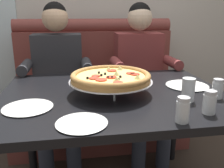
{
  "coord_description": "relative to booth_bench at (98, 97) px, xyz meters",
  "views": [
    {
      "loc": [
        -0.22,
        -1.3,
        1.2
      ],
      "look_at": [
        0.0,
        0.09,
        0.78
      ],
      "focal_mm": 39.27,
      "sensor_mm": 36.0,
      "label": 1
    }
  ],
  "objects": [
    {
      "name": "booth_bench",
      "position": [
        0.0,
        0.0,
        0.0
      ],
      "size": [
        1.56,
        0.78,
        1.13
      ],
      "color": "brown",
      "rests_on": "ground_plane"
    },
    {
      "name": "dining_table",
      "position": [
        0.0,
        -0.96,
        0.27
      ],
      "size": [
        1.26,
        0.98,
        0.76
      ],
      "color": "black",
      "rests_on": "ground_plane"
    },
    {
      "name": "diner_left",
      "position": [
        -0.35,
        -0.27,
        0.31
      ],
      "size": [
        0.54,
        0.64,
        1.27
      ],
      "color": "#2D3342",
      "rests_on": "ground_plane"
    },
    {
      "name": "diner_right",
      "position": [
        0.35,
        -0.27,
        0.31
      ],
      "size": [
        0.54,
        0.64,
        1.27
      ],
      "color": "#2D3342",
      "rests_on": "ground_plane"
    },
    {
      "name": "pizza",
      "position": [
        -0.02,
        -0.97,
        0.45
      ],
      "size": [
        0.46,
        0.46,
        0.13
      ],
      "color": "silver",
      "rests_on": "dining_table"
    },
    {
      "name": "shaker_parmesan",
      "position": [
        0.52,
        -1.13,
        0.4
      ],
      "size": [
        0.05,
        0.05,
        0.1
      ],
      "color": "white",
      "rests_on": "dining_table"
    },
    {
      "name": "shaker_pepper_flakes",
      "position": [
        0.21,
        -1.38,
        0.4
      ],
      "size": [
        0.06,
        0.06,
        0.11
      ],
      "color": "white",
      "rests_on": "dining_table"
    },
    {
      "name": "shaker_oregano",
      "position": [
        0.37,
        -1.31,
        0.4
      ],
      "size": [
        0.06,
        0.06,
        0.11
      ],
      "color": "white",
      "rests_on": "dining_table"
    },
    {
      "name": "plate_near_left",
      "position": [
        -0.45,
        -1.12,
        0.37
      ],
      "size": [
        0.24,
        0.24,
        0.02
      ],
      "color": "white",
      "rests_on": "dining_table"
    },
    {
      "name": "plate_near_right",
      "position": [
        -0.2,
        -1.33,
        0.37
      ],
      "size": [
        0.21,
        0.21,
        0.02
      ],
      "color": "white",
      "rests_on": "dining_table"
    },
    {
      "name": "plate_far_side",
      "position": [
        0.46,
        -0.9,
        0.37
      ],
      "size": [
        0.26,
        0.26,
        0.02
      ],
      "color": "white",
      "rests_on": "dining_table"
    },
    {
      "name": "drinking_glass",
      "position": [
        0.35,
        -1.15,
        0.41
      ],
      "size": [
        0.07,
        0.07,
        0.12
      ],
      "color": "silver",
      "rests_on": "dining_table"
    }
  ]
}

